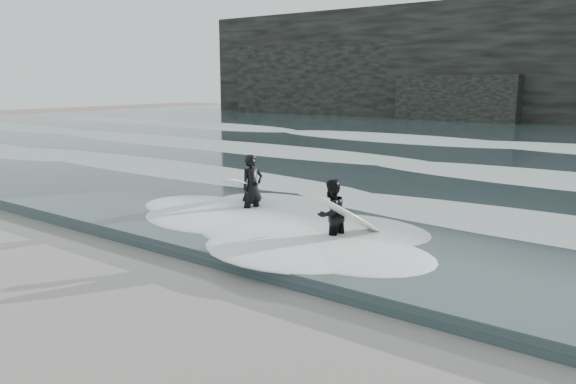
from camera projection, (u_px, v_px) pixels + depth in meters
name	position (u px, v px, depth m)	size (l,w,h in m)	color
ground	(22.00, 298.00, 9.37)	(120.00, 120.00, 0.00)	#815E54
sea	(515.00, 141.00, 32.07)	(90.00, 52.00, 0.30)	#2E3C3F
foam_near	(321.00, 191.00, 16.35)	(60.00, 3.20, 0.20)	white
foam_mid	(420.00, 163.00, 21.83)	(60.00, 4.00, 0.24)	white
foam_far	(493.00, 142.00, 28.88)	(60.00, 4.80, 0.30)	white
surfer_left	(249.00, 187.00, 14.54)	(1.32, 2.30, 1.72)	black
surfer_right	(334.00, 215.00, 11.93)	(1.35, 2.10, 1.53)	black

